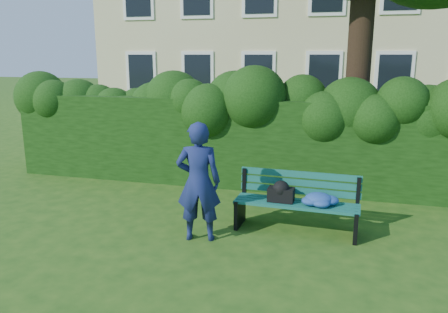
# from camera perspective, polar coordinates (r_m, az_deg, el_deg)

# --- Properties ---
(ground) EXTENTS (80.00, 80.00, 0.00)m
(ground) POSITION_cam_1_polar(r_m,az_deg,el_deg) (7.24, -1.25, -8.39)
(ground) COLOR #224C14
(ground) RESTS_ON ground
(hedge) EXTENTS (10.00, 1.00, 1.80)m
(hedge) POSITION_cam_1_polar(r_m,az_deg,el_deg) (9.04, 2.65, 1.91)
(hedge) COLOR black
(hedge) RESTS_ON ground
(park_bench) EXTENTS (1.90, 0.64, 0.89)m
(park_bench) POSITION_cam_1_polar(r_m,az_deg,el_deg) (6.78, 9.91, -5.68)
(park_bench) COLOR #11574E
(park_bench) RESTS_ON ground
(man_reading) EXTENTS (0.72, 0.55, 1.75)m
(man_reading) POSITION_cam_1_polar(r_m,az_deg,el_deg) (6.29, -3.35, -3.33)
(man_reading) COLOR navy
(man_reading) RESTS_ON ground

